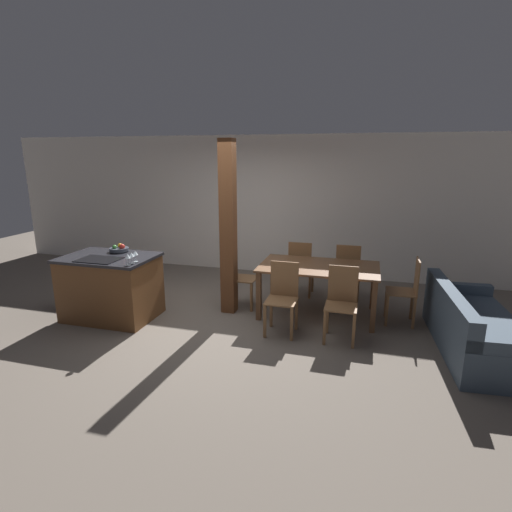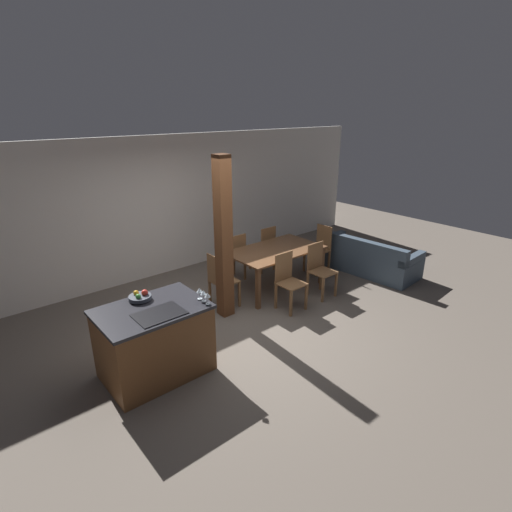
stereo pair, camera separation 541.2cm
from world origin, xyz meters
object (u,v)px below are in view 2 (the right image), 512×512
(wine_glass_near, at_px, (208,295))
(couch, at_px, (367,259))
(wine_glass_middle, at_px, (203,293))
(dining_chair_foot_end, at_px, (320,248))
(timber_post, at_px, (224,240))
(kitchen_island, at_px, (155,341))
(dining_chair_near_right, at_px, (319,269))
(dining_chair_far_left, at_px, (234,256))
(dining_table, at_px, (275,254))
(dining_chair_far_right, at_px, (265,248))
(wine_glass_far, at_px, (199,290))
(dining_chair_near_left, at_px, (288,280))
(dining_chair_head_end, at_px, (220,280))
(fruit_bowl, at_px, (140,297))

(wine_glass_near, distance_m, couch, 4.42)
(wine_glass_middle, bearing_deg, dining_chair_foot_end, 18.64)
(timber_post, bearing_deg, kitchen_island, -156.59)
(dining_chair_near_right, xyz_separation_m, timber_post, (-1.70, 0.50, 0.78))
(dining_chair_foot_end, relative_size, couch, 0.47)
(dining_chair_far_left, height_order, couch, dining_chair_far_left)
(dining_table, relative_size, dining_chair_far_right, 1.81)
(kitchen_island, height_order, dining_chair_far_left, dining_chair_far_left)
(dining_chair_far_left, distance_m, dining_chair_far_right, 0.77)
(timber_post, bearing_deg, couch, -6.98)
(dining_table, distance_m, couch, 2.11)
(kitchen_island, xyz_separation_m, dining_chair_near_right, (3.28, 0.19, 0.03))
(wine_glass_far, bearing_deg, dining_table, 25.54)
(wine_glass_near, bearing_deg, kitchen_island, 146.80)
(dining_chair_far_left, bearing_deg, dining_chair_far_right, -180.00)
(wine_glass_near, distance_m, dining_table, 2.69)
(wine_glass_middle, xyz_separation_m, dining_chair_foot_end, (3.56, 1.20, -0.55))
(dining_chair_far_right, xyz_separation_m, timber_post, (-1.70, -0.97, 0.78))
(timber_post, bearing_deg, dining_chair_near_left, -28.16)
(kitchen_island, relative_size, wine_glass_middle, 8.55)
(dining_chair_far_right, distance_m, dining_chair_head_end, 1.78)
(wine_glass_far, distance_m, couch, 4.39)
(dining_chair_near_left, xyz_separation_m, dining_chair_far_right, (0.77, 1.46, 0.00))
(wine_glass_middle, bearing_deg, dining_chair_far_right, 35.49)
(dining_chair_far_left, distance_m, dining_chair_head_end, 1.12)
(dining_chair_far_left, bearing_deg, dining_chair_near_right, 117.80)
(fruit_bowl, height_order, dining_chair_far_left, fruit_bowl)
(dining_chair_near_left, height_order, dining_chair_near_right, same)
(kitchen_island, relative_size, dining_table, 0.75)
(fruit_bowl, xyz_separation_m, dining_chair_near_left, (2.51, -0.09, -0.47))
(wine_glass_far, xyz_separation_m, dining_chair_foot_end, (3.56, 1.11, -0.55))
(wine_glass_middle, xyz_separation_m, dining_chair_far_right, (2.71, 1.93, -0.55))
(kitchen_island, xyz_separation_m, dining_chair_far_right, (3.28, 1.65, 0.03))
(wine_glass_far, relative_size, dining_chair_foot_end, 0.16)
(dining_chair_near_left, xyz_separation_m, timber_post, (-0.93, 0.50, 0.78))
(dining_chair_head_end, height_order, couch, dining_chair_head_end)
(dining_chair_near_right, distance_m, timber_post, 1.93)
(kitchen_island, relative_size, couch, 0.63)
(dining_chair_near_right, relative_size, dining_chair_foot_end, 1.00)
(wine_glass_near, xyz_separation_m, dining_chair_foot_end, (3.56, 1.29, -0.55))
(dining_table, bearing_deg, dining_chair_foot_end, -0.00)
(dining_chair_foot_end, bearing_deg, dining_chair_near_left, -65.67)
(wine_glass_middle, bearing_deg, wine_glass_near, -90.00)
(fruit_bowl, xyz_separation_m, dining_chair_foot_end, (4.13, 0.64, -0.47))
(dining_chair_far_right, xyz_separation_m, couch, (1.59, -1.37, -0.24))
(dining_chair_far_right, bearing_deg, dining_chair_foot_end, 139.16)
(fruit_bowl, height_order, wine_glass_middle, wine_glass_middle)
(dining_chair_far_left, bearing_deg, dining_chair_near_left, 90.00)
(fruit_bowl, bearing_deg, wine_glass_near, -48.75)
(dining_chair_head_end, bearing_deg, dining_chair_near_left, -130.84)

